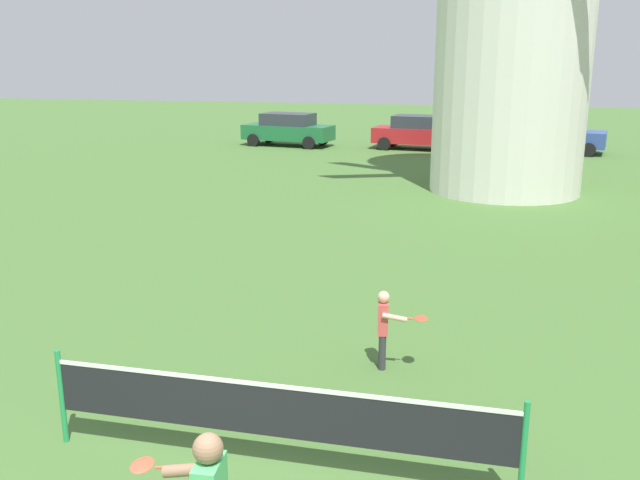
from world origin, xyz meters
TOP-DOWN VIEW (x-y plane):
  - tennis_net at (0.26, 2.24)m, footprint 4.95×0.06m
  - player_far at (1.00, 4.96)m, footprint 0.71×0.39m
  - stray_ball at (-3.11, 3.73)m, footprint 0.18×0.18m
  - parked_car_green at (-7.13, 28.47)m, footprint 4.49×2.39m
  - parked_car_red at (-0.85, 28.56)m, footprint 4.28×2.29m
  - parked_car_blue at (5.37, 28.85)m, footprint 4.24×2.45m

SIDE VIEW (x-z plane):
  - stray_ball at x=-3.11m, z-range 0.00..0.18m
  - player_far at x=1.00m, z-range 0.08..1.19m
  - tennis_net at x=0.26m, z-range 0.13..1.23m
  - parked_car_blue at x=5.37m, z-range 0.03..1.59m
  - parked_car_red at x=-0.85m, z-range 0.03..1.59m
  - parked_car_green at x=-7.13m, z-range 0.03..1.59m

